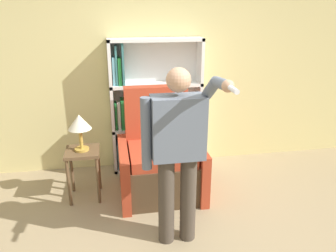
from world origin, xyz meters
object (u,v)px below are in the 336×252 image
object	(u,v)px
bookcase	(147,110)
table_lamp	(79,124)
side_table	(83,160)
armchair	(160,161)
person_standing	(178,148)

from	to	relation	value
bookcase	table_lamp	xyz separation A→B (m)	(-0.82, -0.66, 0.08)
side_table	bookcase	bearing A→B (deg)	38.82
bookcase	armchair	xyz separation A→B (m)	(0.07, -0.65, -0.46)
table_lamp	person_standing	bearing A→B (deg)	-45.68
table_lamp	side_table	bearing A→B (deg)	116.57
armchair	person_standing	bearing A→B (deg)	-88.73
armchair	person_standing	xyz separation A→B (m)	(0.02, -0.95, 0.58)
person_standing	side_table	bearing A→B (deg)	134.32
person_standing	side_table	world-z (taller)	person_standing
bookcase	person_standing	distance (m)	1.60
person_standing	side_table	size ratio (longest dim) A/B	2.77
armchair	person_standing	size ratio (longest dim) A/B	0.74
bookcase	armchair	world-z (taller)	bookcase
armchair	person_standing	world-z (taller)	person_standing
person_standing	side_table	xyz separation A→B (m)	(-0.91, 0.93, -0.49)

